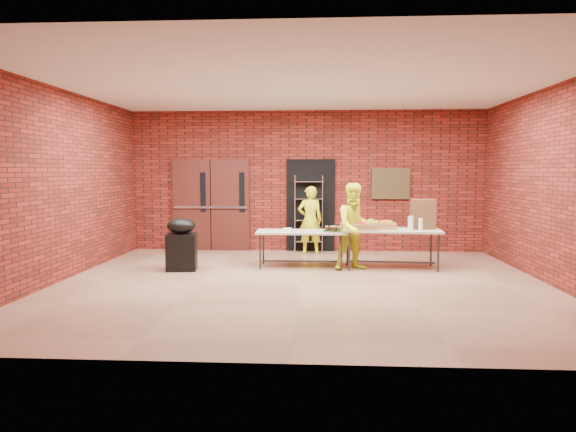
% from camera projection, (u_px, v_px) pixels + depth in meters
% --- Properties ---
extents(room, '(8.08, 7.08, 3.28)m').
position_uv_depth(room, '(301.00, 186.00, 8.22)').
color(room, '#8D674C').
rests_on(room, ground).
extents(double_doors, '(1.78, 0.12, 2.10)m').
position_uv_depth(double_doors, '(211.00, 205.00, 11.82)').
color(double_doors, '#411812').
rests_on(double_doors, room).
extents(dark_doorway, '(1.10, 0.06, 2.10)m').
position_uv_depth(dark_doorway, '(311.00, 205.00, 11.71)').
color(dark_doorway, black).
rests_on(dark_doorway, room).
extents(bronze_plaque, '(0.85, 0.04, 0.70)m').
position_uv_depth(bronze_plaque, '(391.00, 184.00, 11.55)').
color(bronze_plaque, '#45341B').
rests_on(bronze_plaque, room).
extents(wire_rack, '(0.65, 0.25, 1.74)m').
position_uv_depth(wire_rack, '(309.00, 214.00, 11.59)').
color(wire_rack, silver).
rests_on(wire_rack, room).
extents(table_left, '(1.71, 0.74, 0.70)m').
position_uv_depth(table_left, '(301.00, 234.00, 9.75)').
color(table_left, beige).
rests_on(table_left, room).
extents(table_right, '(1.86, 0.88, 0.74)m').
position_uv_depth(table_right, '(392.00, 232.00, 9.62)').
color(table_right, beige).
rests_on(table_right, room).
extents(basket_bananas, '(0.45, 0.35, 0.14)m').
position_uv_depth(basket_bananas, '(353.00, 226.00, 9.64)').
color(basket_bananas, '#B07C47').
rests_on(basket_bananas, table_right).
extents(basket_oranges, '(0.50, 0.39, 0.15)m').
position_uv_depth(basket_oranges, '(382.00, 225.00, 9.64)').
color(basket_oranges, '#B07C47').
rests_on(basket_oranges, table_right).
extents(basket_apples, '(0.47, 0.36, 0.14)m').
position_uv_depth(basket_apples, '(364.00, 226.00, 9.51)').
color(basket_apples, '#B07C47').
rests_on(basket_apples, table_right).
extents(muffin_tray, '(0.43, 0.43, 0.11)m').
position_uv_depth(muffin_tray, '(334.00, 229.00, 9.67)').
color(muffin_tray, '#165218').
rests_on(muffin_tray, table_left).
extents(napkin_box, '(0.16, 0.11, 0.05)m').
position_uv_depth(napkin_box, '(287.00, 229.00, 9.76)').
color(napkin_box, white).
rests_on(napkin_box, table_left).
extents(coffee_dispenser, '(0.42, 0.38, 0.55)m').
position_uv_depth(coffee_dispenser, '(423.00, 214.00, 9.68)').
color(coffee_dispenser, brown).
rests_on(coffee_dispenser, table_right).
extents(cup_stack_front, '(0.09, 0.09, 0.26)m').
position_uv_depth(cup_stack_front, '(411.00, 223.00, 9.43)').
color(cup_stack_front, white).
rests_on(cup_stack_front, table_right).
extents(cup_stack_mid, '(0.07, 0.07, 0.22)m').
position_uv_depth(cup_stack_mid, '(421.00, 224.00, 9.39)').
color(cup_stack_mid, white).
rests_on(cup_stack_mid, table_right).
extents(cup_stack_back, '(0.08, 0.08, 0.24)m').
position_uv_depth(cup_stack_back, '(410.00, 223.00, 9.56)').
color(cup_stack_back, white).
rests_on(cup_stack_back, table_right).
extents(covered_grill, '(0.59, 0.51, 0.97)m').
position_uv_depth(covered_grill, '(182.00, 244.00, 9.47)').
color(covered_grill, black).
rests_on(covered_grill, room).
extents(volunteer_woman, '(0.61, 0.46, 1.50)m').
position_uv_depth(volunteer_woman, '(310.00, 220.00, 11.34)').
color(volunteer_woman, yellow).
rests_on(volunteer_woman, room).
extents(volunteer_man, '(0.94, 0.83, 1.61)m').
position_uv_depth(volunteer_man, '(355.00, 227.00, 9.49)').
color(volunteer_man, yellow).
rests_on(volunteer_man, room).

